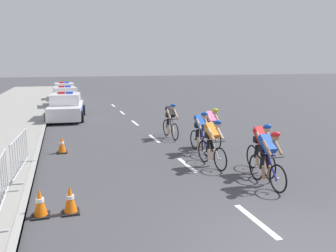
% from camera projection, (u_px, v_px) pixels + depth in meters
% --- Properties ---
extents(kerb_edge, '(0.16, 60.00, 0.13)m').
position_uv_depth(kerb_edge, '(45.00, 124.00, 17.34)').
color(kerb_edge, '#9E9E99').
rests_on(kerb_edge, ground).
extents(lane_markings_centre, '(0.14, 25.60, 0.01)m').
position_uv_depth(lane_markings_centre, '(154.00, 138.00, 14.37)').
color(lane_markings_centre, white).
rests_on(lane_markings_centre, ground).
extents(cyclist_lead, '(0.42, 1.72, 1.56)m').
position_uv_depth(cyclist_lead, '(268.00, 157.00, 8.69)').
color(cyclist_lead, black).
rests_on(cyclist_lead, ground).
extents(cyclist_second, '(0.44, 1.72, 1.56)m').
position_uv_depth(cyclist_second, '(261.00, 147.00, 9.72)').
color(cyclist_second, black).
rests_on(cyclist_second, ground).
extents(cyclist_third, '(0.45, 1.72, 1.56)m').
position_uv_depth(cyclist_third, '(212.00, 142.00, 10.36)').
color(cyclist_third, black).
rests_on(cyclist_third, ground).
extents(cyclist_fourth, '(0.43, 1.72, 1.56)m').
position_uv_depth(cyclist_fourth, '(201.00, 131.00, 12.02)').
color(cyclist_fourth, black).
rests_on(cyclist_fourth, ground).
extents(cyclist_fifth, '(0.42, 1.72, 1.56)m').
position_uv_depth(cyclist_fifth, '(212.00, 127.00, 12.90)').
color(cyclist_fifth, black).
rests_on(cyclist_fifth, ground).
extents(cyclist_sixth, '(0.44, 1.72, 1.56)m').
position_uv_depth(cyclist_sixth, '(171.00, 120.00, 14.38)').
color(cyclist_sixth, black).
rests_on(cyclist_sixth, ground).
extents(police_car_nearest, '(2.31, 4.55, 1.59)m').
position_uv_depth(police_car_nearest, '(66.00, 107.00, 19.29)').
color(police_car_nearest, white).
rests_on(police_car_nearest, ground).
extents(police_car_second, '(2.28, 4.54, 1.59)m').
position_uv_depth(police_car_second, '(65.00, 98.00, 24.45)').
color(police_car_second, white).
rests_on(police_car_second, ground).
extents(police_car_third, '(2.11, 4.46, 1.59)m').
position_uv_depth(police_car_third, '(64.00, 92.00, 29.51)').
color(police_car_third, white).
rests_on(police_car_third, ground).
extents(crowd_barrier_front, '(0.54, 2.32, 1.07)m').
position_uv_depth(crowd_barrier_front, '(0.00, 186.00, 7.02)').
color(crowd_barrier_front, '#B7BABF').
rests_on(crowd_barrier_front, sidewalk_slab).
extents(crowd_barrier_middle, '(0.65, 2.32, 1.07)m').
position_uv_depth(crowd_barrier_middle, '(20.00, 154.00, 9.49)').
color(crowd_barrier_middle, '#B7BABF').
rests_on(crowd_barrier_middle, sidewalk_slab).
extents(traffic_cone_near, '(0.36, 0.36, 0.64)m').
position_uv_depth(traffic_cone_near, '(70.00, 200.00, 7.17)').
color(traffic_cone_near, black).
rests_on(traffic_cone_near, ground).
extents(traffic_cone_mid, '(0.36, 0.36, 0.64)m').
position_uv_depth(traffic_cone_mid, '(62.00, 145.00, 12.02)').
color(traffic_cone_mid, black).
rests_on(traffic_cone_mid, ground).
extents(traffic_cone_far, '(0.36, 0.36, 0.64)m').
position_uv_depth(traffic_cone_far, '(40.00, 203.00, 7.01)').
color(traffic_cone_far, black).
rests_on(traffic_cone_far, ground).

